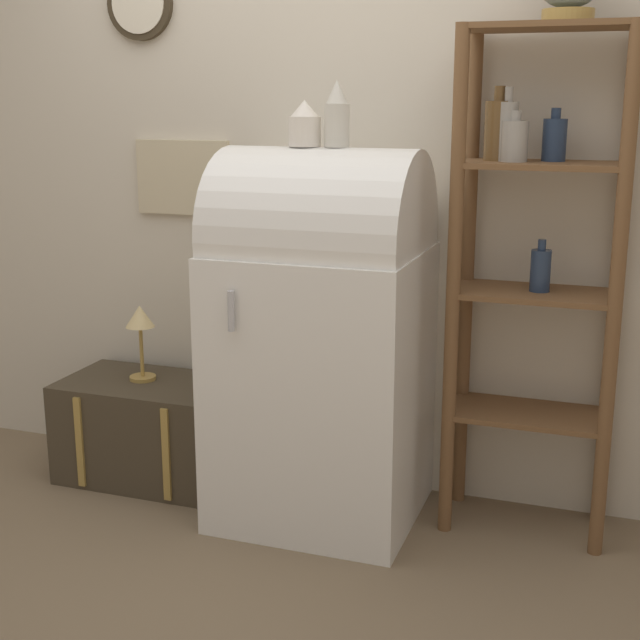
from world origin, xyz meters
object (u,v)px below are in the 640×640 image
object	(u,v)px
refrigerator	(321,333)
vase_center	(337,116)
desk_lamp	(140,325)
suitcase_trunk	(150,429)
vase_left	(305,125)

from	to	relation	value
refrigerator	vase_center	distance (m)	0.79
vase_center	desk_lamp	size ratio (longest dim) A/B	0.72
suitcase_trunk	vase_left	xyz separation A→B (m)	(0.73, -0.07, 1.27)
suitcase_trunk	vase_left	size ratio (longest dim) A/B	4.46
refrigerator	vase_left	world-z (taller)	vase_left
suitcase_trunk	refrigerator	bearing A→B (deg)	-5.25
refrigerator	vase_left	size ratio (longest dim) A/B	8.67
vase_left	suitcase_trunk	bearing A→B (deg)	174.83
vase_left	desk_lamp	world-z (taller)	vase_left
refrigerator	vase_left	xyz separation A→B (m)	(-0.07, 0.01, 0.76)
vase_center	suitcase_trunk	bearing A→B (deg)	175.92
suitcase_trunk	desk_lamp	distance (m)	0.45
refrigerator	desk_lamp	bearing A→B (deg)	173.85
vase_center	vase_left	bearing A→B (deg)	-177.37
vase_left	vase_center	xyz separation A→B (m)	(0.12, 0.01, 0.03)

